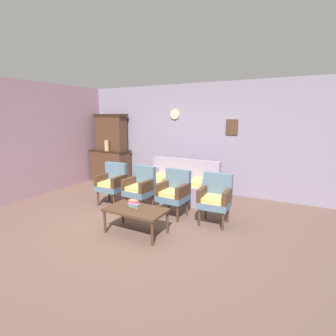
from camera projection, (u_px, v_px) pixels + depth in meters
name	position (u px, v px, depth m)	size (l,w,h in m)	color
ground_plane	(139.00, 226.00, 4.50)	(7.68, 7.68, 0.00)	brown
wall_back_with_decor	(197.00, 138.00, 6.50)	(6.40, 0.09, 2.70)	gray
wall_left_side	(19.00, 141.00, 5.72)	(0.06, 5.20, 2.70)	gray
side_cabinet	(111.00, 166.00, 7.53)	(1.16, 0.55, 0.93)	#472D1E
cabinet_upper_hutch	(111.00, 132.00, 7.40)	(0.99, 0.38, 1.03)	#472D1E
vase_on_cabinet	(107.00, 146.00, 7.23)	(0.13, 0.13, 0.30)	tan
floral_couch	(180.00, 185.00, 5.95)	(1.70, 0.81, 0.90)	gray
armchair_near_couch_end	(112.00, 182.00, 5.55)	(0.54, 0.51, 0.90)	slate
armchair_near_cabinet	(140.00, 186.00, 5.21)	(0.55, 0.52, 0.90)	slate
armchair_row_middle	(174.00, 191.00, 4.88)	(0.55, 0.52, 0.90)	slate
armchair_by_doorway	(215.00, 197.00, 4.53)	(0.54, 0.51, 0.90)	slate
coffee_table	(136.00, 211.00, 4.18)	(1.00, 0.56, 0.42)	#472D1E
book_stack_on_table	(134.00, 204.00, 4.22)	(0.17, 0.12, 0.13)	#91A471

